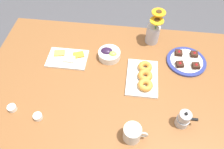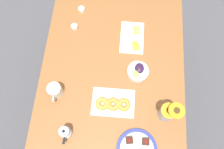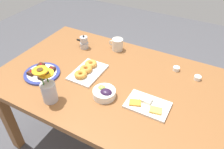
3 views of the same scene
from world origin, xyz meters
name	(u,v)px [view 1 (image 1 of 3)]	position (x,y,z in m)	size (l,w,h in m)	color
ground_plane	(112,128)	(0.00, 0.00, 0.00)	(6.00, 6.00, 0.00)	#4C4C51
dining_table	(112,86)	(0.00, 0.00, 0.65)	(1.60, 1.00, 0.74)	brown
coffee_mug	(132,133)	(0.14, -0.36, 0.79)	(0.12, 0.09, 0.10)	beige
grape_bowl	(109,54)	(-0.04, 0.17, 0.77)	(0.15, 0.15, 0.07)	white
cheese_platter	(68,58)	(-0.31, 0.12, 0.75)	(0.26, 0.17, 0.03)	white
croissant_platter	(144,77)	(0.19, 0.02, 0.76)	(0.19, 0.28, 0.05)	white
jam_cup_honey	(38,116)	(-0.37, -0.31, 0.76)	(0.05, 0.05, 0.03)	white
jam_cup_berry	(12,108)	(-0.52, -0.28, 0.76)	(0.05, 0.05, 0.03)	white
dessert_plate	(186,61)	(0.47, 0.19, 0.75)	(0.25, 0.25, 0.05)	navy
flower_vase	(153,32)	(0.24, 0.36, 0.82)	(0.10, 0.12, 0.24)	#B2B2BC
moka_pot	(183,119)	(0.40, -0.25, 0.79)	(0.11, 0.07, 0.12)	#B7B7BC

